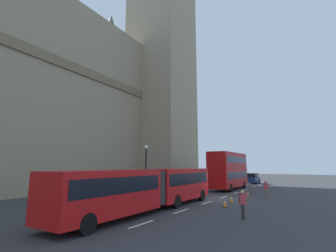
{
  "coord_description": "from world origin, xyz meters",
  "views": [
    {
      "loc": [
        -23.37,
        -8.53,
        3.16
      ],
      "look_at": [
        0.54,
        5.97,
        7.71
      ],
      "focal_mm": 26.2,
      "sensor_mm": 36.0,
      "label": 1
    }
  ],
  "objects": [
    {
      "name": "pedestrian_by_kerb",
      "position": [
        3.02,
        -3.9,
        0.91
      ],
      "size": [
        0.35,
        0.45,
        1.69
      ],
      "color": "#726651",
      "rests_on": "ground_plane"
    },
    {
      "name": "ground_plane",
      "position": [
        0.0,
        0.0,
        0.0
      ],
      "size": [
        160.0,
        160.0,
        0.0
      ],
      "primitive_type": "plane",
      "color": "#333335"
    },
    {
      "name": "pedestrian_near_cones",
      "position": [
        -7.91,
        -4.44,
        0.91
      ],
      "size": [
        0.42,
        0.47,
        1.69
      ],
      "color": "#333333",
      "rests_on": "ground_plane"
    },
    {
      "name": "articulated_bus",
      "position": [
        -8.6,
        1.99,
        1.74
      ],
      "size": [
        16.06,
        2.54,
        2.9
      ],
      "color": "red",
      "rests_on": "ground_plane"
    },
    {
      "name": "lane_centre_marking",
      "position": [
        3.98,
        0.0,
        0.0
      ],
      "size": [
        34.4,
        0.16,
        0.01
      ],
      "color": "silver",
      "rests_on": "ground_plane"
    },
    {
      "name": "traffic_cone_east",
      "position": [
        3.93,
        -1.88,
        0.28
      ],
      "size": [
        0.36,
        0.36,
        0.58
      ],
      "color": "black",
      "rests_on": "ground_plane"
    },
    {
      "name": "double_decker_bus",
      "position": [
        9.99,
        2.0,
        2.71
      ],
      "size": [
        9.96,
        2.54,
        4.9
      ],
      "color": "#B20F0F",
      "rests_on": "ground_plane"
    },
    {
      "name": "traffic_cone_west",
      "position": [
        -4.22,
        -2.09,
        0.28
      ],
      "size": [
        0.36,
        0.36,
        0.58
      ],
      "color": "black",
      "rests_on": "ground_plane"
    },
    {
      "name": "traffic_cone_middle",
      "position": [
        -1.63,
        -1.8,
        0.28
      ],
      "size": [
        0.36,
        0.36,
        0.58
      ],
      "color": "black",
      "rests_on": "ground_plane"
    },
    {
      "name": "street_lamp",
      "position": [
        -2.93,
        6.5,
        3.06
      ],
      "size": [
        0.44,
        0.44,
        5.27
      ],
      "color": "black",
      "rests_on": "ground_plane"
    },
    {
      "name": "sedan_lead",
      "position": [
        22.75,
        1.7,
        0.91
      ],
      "size": [
        4.4,
        1.86,
        1.85
      ],
      "color": "navy",
      "rests_on": "ground_plane"
    }
  ]
}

